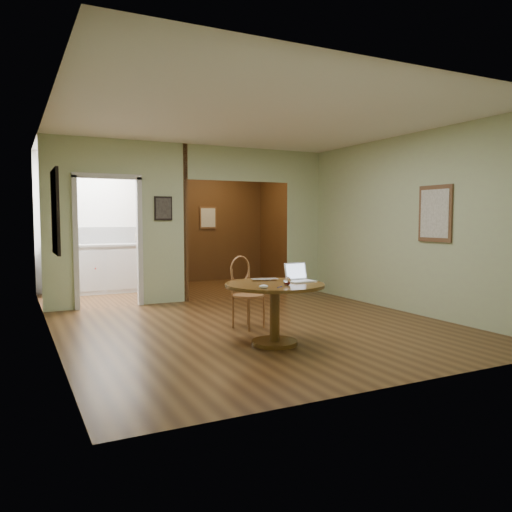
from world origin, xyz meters
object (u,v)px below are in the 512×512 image
dining_table (275,299)px  closed_laptop (265,280)px  open_laptop (299,276)px  chair (245,288)px

dining_table → closed_laptop: 0.31m
open_laptop → closed_laptop: (-0.33, 0.20, -0.05)m
closed_laptop → chair: bearing=96.4°
open_laptop → closed_laptop: bearing=142.7°
dining_table → closed_laptop: closed_laptop is taller
chair → open_laptop: 0.99m
dining_table → open_laptop: (0.33, 0.03, 0.24)m
dining_table → chair: bearing=85.0°
open_laptop → closed_laptop: size_ratio=1.04×
chair → closed_laptop: chair is taller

